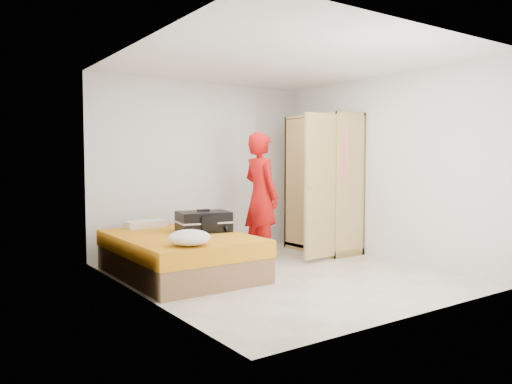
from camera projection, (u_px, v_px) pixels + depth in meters
room at (282, 169)px, 6.08m from camera, size 4.00×4.02×2.60m
bed at (180, 255)px, 6.09m from camera, size 1.42×2.02×0.50m
wardrobe at (323, 187)px, 7.62m from camera, size 1.17×1.23×2.10m
person at (261, 196)px, 7.07m from camera, size 0.44×0.66×1.80m
suitcase at (204, 222)px, 6.35m from camera, size 0.74×0.60×0.29m
round_cushion at (189, 238)px, 5.29m from camera, size 0.45×0.45×0.17m
pillow at (145, 224)px, 6.72m from camera, size 0.52×0.27×0.09m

